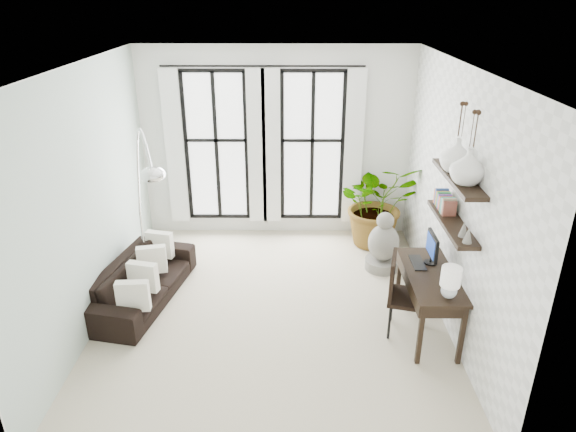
{
  "coord_description": "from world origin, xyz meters",
  "views": [
    {
      "loc": [
        0.26,
        -5.81,
        3.98
      ],
      "look_at": [
        0.21,
        0.3,
        1.26
      ],
      "focal_mm": 32.0,
      "sensor_mm": 36.0,
      "label": 1
    }
  ],
  "objects_px": {
    "sofa": "(142,281)",
    "arc_lamp": "(143,171)",
    "desk": "(431,280)",
    "desk_chair": "(401,290)",
    "plant": "(377,203)",
    "buddha": "(383,246)"
  },
  "relations": [
    {
      "from": "buddha",
      "to": "desk",
      "type": "bearing_deg",
      "value": -79.95
    },
    {
      "from": "desk",
      "to": "desk_chair",
      "type": "bearing_deg",
      "value": 173.62
    },
    {
      "from": "desk_chair",
      "to": "arc_lamp",
      "type": "bearing_deg",
      "value": 177.46
    },
    {
      "from": "desk",
      "to": "plant",
      "type": "bearing_deg",
      "value": 96.09
    },
    {
      "from": "sofa",
      "to": "desk",
      "type": "height_order",
      "value": "desk"
    },
    {
      "from": "sofa",
      "to": "buddha",
      "type": "bearing_deg",
      "value": -64.22
    },
    {
      "from": "plant",
      "to": "desk",
      "type": "distance_m",
      "value": 2.5
    },
    {
      "from": "desk",
      "to": "arc_lamp",
      "type": "bearing_deg",
      "value": 164.15
    },
    {
      "from": "desk",
      "to": "buddha",
      "type": "relative_size",
      "value": 1.47
    },
    {
      "from": "desk_chair",
      "to": "arc_lamp",
      "type": "distance_m",
      "value": 3.65
    },
    {
      "from": "sofa",
      "to": "plant",
      "type": "relative_size",
      "value": 1.37
    },
    {
      "from": "sofa",
      "to": "arc_lamp",
      "type": "height_order",
      "value": "arc_lamp"
    },
    {
      "from": "buddha",
      "to": "sofa",
      "type": "bearing_deg",
      "value": -165.56
    },
    {
      "from": "sofa",
      "to": "desk",
      "type": "xyz_separation_m",
      "value": [
        3.74,
        -0.73,
        0.46
      ]
    },
    {
      "from": "arc_lamp",
      "to": "buddha",
      "type": "distance_m",
      "value": 3.68
    },
    {
      "from": "desk_chair",
      "to": "buddha",
      "type": "relative_size",
      "value": 1.11
    },
    {
      "from": "plant",
      "to": "buddha",
      "type": "distance_m",
      "value": 0.94
    },
    {
      "from": "desk",
      "to": "desk_chair",
      "type": "distance_m",
      "value": 0.37
    },
    {
      "from": "plant",
      "to": "desk",
      "type": "xyz_separation_m",
      "value": [
        0.27,
        -2.49,
        0.02
      ]
    },
    {
      "from": "desk_chair",
      "to": "buddha",
      "type": "xyz_separation_m",
      "value": [
        0.05,
        1.58,
        -0.2
      ]
    },
    {
      "from": "sofa",
      "to": "plant",
      "type": "xyz_separation_m",
      "value": [
        3.48,
        1.76,
        0.44
      ]
    },
    {
      "from": "desk",
      "to": "sofa",
      "type": "bearing_deg",
      "value": 169.01
    }
  ]
}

